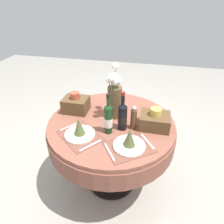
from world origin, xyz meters
The scene contains 10 objects.
ground centered at (0.00, 0.00, 0.00)m, with size 8.00×8.00×0.00m, color #9E998E.
dining_table centered at (0.00, 0.00, 0.64)m, with size 1.13×1.13×0.77m.
place_setting_left centered at (-0.20, -0.25, 0.82)m, with size 0.43×0.42×0.16m.
place_setting_right centered at (0.20, -0.29, 0.82)m, with size 0.43×0.41×0.16m.
flower_vase centered at (0.01, 0.09, 0.97)m, with size 0.13×0.21×0.48m.
wine_bottle_left centered at (0.11, -0.08, 0.90)m, with size 0.08×0.08×0.34m.
wine_bottle_right centered at (0.01, -0.15, 0.90)m, with size 0.07×0.07×0.34m.
pepper_mill centered at (0.20, -0.06, 0.87)m, with size 0.05×0.05×0.21m.
woven_basket_side_left centered at (-0.36, 0.10, 0.85)m, with size 0.23×0.18×0.20m.
woven_basket_side_right centered at (0.37, 0.00, 0.84)m, with size 0.24×0.20×0.18m.
Camera 1 is at (0.31, -1.40, 1.77)m, focal length 31.72 mm.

